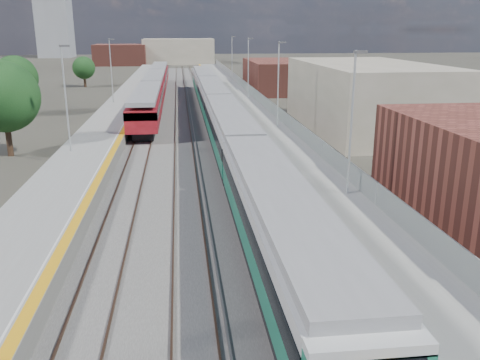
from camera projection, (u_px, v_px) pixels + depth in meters
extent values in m
plane|color=#47443A|center=(201.00, 123.00, 53.58)|extent=(320.00, 320.00, 0.00)
cube|color=#565451|center=(180.00, 119.00, 55.70)|extent=(10.50, 155.00, 0.06)
cube|color=#4C3323|center=(206.00, 115.00, 58.40)|extent=(0.07, 160.00, 0.14)
cube|color=#4C3323|center=(219.00, 114.00, 58.56)|extent=(0.07, 160.00, 0.14)
cube|color=#4C3323|center=(176.00, 115.00, 58.00)|extent=(0.07, 160.00, 0.14)
cube|color=#4C3323|center=(188.00, 115.00, 58.17)|extent=(0.07, 160.00, 0.14)
cube|color=#4C3323|center=(145.00, 116.00, 57.60)|extent=(0.07, 160.00, 0.14)
cube|color=#4C3323|center=(157.00, 115.00, 57.77)|extent=(0.07, 160.00, 0.14)
cube|color=gray|center=(203.00, 115.00, 58.36)|extent=(0.08, 160.00, 0.10)
cube|color=gray|center=(191.00, 115.00, 58.21)|extent=(0.08, 160.00, 0.10)
cube|color=slate|center=(247.00, 114.00, 56.42)|extent=(4.70, 155.00, 1.00)
cube|color=gray|center=(247.00, 109.00, 56.27)|extent=(4.70, 155.00, 0.03)
cube|color=orange|center=(229.00, 110.00, 56.03)|extent=(0.40, 155.00, 0.01)
cube|color=gray|center=(267.00, 104.00, 56.35)|extent=(0.06, 155.00, 1.20)
cylinder|color=#9EA0A3|center=(351.00, 124.00, 26.32)|extent=(0.12, 0.12, 7.50)
cube|color=#4C4C4F|center=(361.00, 52.00, 25.31)|extent=(0.70, 0.18, 0.14)
cylinder|color=#9EA0A3|center=(278.00, 85.00, 45.36)|extent=(0.12, 0.12, 7.50)
cube|color=#4C4C4F|center=(282.00, 42.00, 44.35)|extent=(0.70, 0.18, 0.14)
cylinder|color=#9EA0A3|center=(248.00, 68.00, 64.40)|extent=(0.12, 0.12, 7.50)
cube|color=#4C4C4F|center=(250.00, 39.00, 63.39)|extent=(0.70, 0.18, 0.14)
cylinder|color=#9EA0A3|center=(232.00, 60.00, 83.44)|extent=(0.12, 0.12, 7.50)
cube|color=#4C4C4F|center=(233.00, 37.00, 82.43)|extent=(0.70, 0.18, 0.14)
cube|color=slate|center=(116.00, 116.00, 54.79)|extent=(4.30, 155.00, 1.00)
cube|color=gray|center=(116.00, 112.00, 54.65)|extent=(4.30, 155.00, 0.03)
cube|color=orange|center=(134.00, 111.00, 54.86)|extent=(0.45, 155.00, 0.01)
cube|color=silver|center=(131.00, 111.00, 54.82)|extent=(0.08, 155.00, 0.01)
cylinder|color=#9EA0A3|center=(66.00, 99.00, 35.84)|extent=(0.12, 0.12, 7.50)
cube|color=#4C4C4F|center=(64.00, 46.00, 34.83)|extent=(0.70, 0.18, 0.14)
cylinder|color=#9EA0A3|center=(111.00, 71.00, 60.59)|extent=(0.12, 0.12, 7.50)
cube|color=#4C4C4F|center=(111.00, 39.00, 59.58)|extent=(0.70, 0.18, 0.14)
cube|color=gray|center=(366.00, 97.00, 49.73)|extent=(11.00, 22.00, 6.40)
cube|color=brown|center=(274.00, 76.00, 81.03)|extent=(8.00, 18.00, 4.80)
cube|color=gray|center=(179.00, 51.00, 147.56)|extent=(20.00, 14.00, 7.00)
cube|color=brown|center=(121.00, 55.00, 141.18)|extent=(14.00, 12.00, 5.60)
cube|color=black|center=(278.00, 253.00, 20.40)|extent=(2.65, 19.00, 0.45)
cube|color=#136245|center=(278.00, 235.00, 20.18)|extent=(2.75, 19.00, 1.11)
cube|color=black|center=(279.00, 215.00, 19.93)|extent=(2.81, 19.00, 0.76)
cube|color=#BCBEBE|center=(279.00, 200.00, 19.76)|extent=(2.75, 19.00, 0.47)
cube|color=gray|center=(279.00, 190.00, 19.64)|extent=(2.44, 19.00, 0.39)
cube|color=black|center=(230.00, 147.00, 38.96)|extent=(2.65, 19.00, 0.45)
cube|color=#136245|center=(230.00, 137.00, 38.74)|extent=(2.75, 19.00, 1.11)
cube|color=black|center=(230.00, 125.00, 38.49)|extent=(2.81, 19.00, 0.76)
cube|color=#BCBEBE|center=(230.00, 118.00, 38.32)|extent=(2.75, 19.00, 0.47)
cube|color=gray|center=(230.00, 112.00, 38.20)|extent=(2.44, 19.00, 0.39)
cube|color=black|center=(213.00, 109.00, 57.53)|extent=(2.65, 19.00, 0.45)
cube|color=#136245|center=(213.00, 102.00, 57.30)|extent=(2.75, 19.00, 1.11)
cube|color=black|center=(213.00, 94.00, 57.05)|extent=(2.81, 19.00, 0.76)
cube|color=#BCBEBE|center=(212.00, 89.00, 56.88)|extent=(2.75, 19.00, 0.47)
cube|color=gray|center=(212.00, 85.00, 56.77)|extent=(2.44, 19.00, 0.39)
cube|color=black|center=(204.00, 90.00, 76.09)|extent=(2.65, 19.00, 0.45)
cube|color=#136245|center=(204.00, 84.00, 75.87)|extent=(2.75, 19.00, 1.11)
cube|color=black|center=(204.00, 78.00, 75.62)|extent=(2.81, 19.00, 0.76)
cube|color=#BCBEBE|center=(204.00, 74.00, 75.45)|extent=(2.75, 19.00, 0.47)
cube|color=gray|center=(204.00, 72.00, 75.33)|extent=(2.44, 19.00, 0.39)
cube|color=black|center=(148.00, 122.00, 51.70)|extent=(1.87, 15.88, 0.65)
cube|color=maroon|center=(147.00, 107.00, 51.26)|extent=(2.75, 18.69, 1.97)
cube|color=black|center=(147.00, 102.00, 51.12)|extent=(2.81, 18.69, 0.69)
cube|color=gray|center=(146.00, 92.00, 50.84)|extent=(2.46, 18.69, 0.39)
cube|color=black|center=(155.00, 98.00, 69.97)|extent=(1.87, 15.88, 0.65)
cube|color=maroon|center=(155.00, 86.00, 69.52)|extent=(2.75, 18.69, 1.97)
cube|color=black|center=(155.00, 83.00, 69.38)|extent=(2.81, 18.69, 0.69)
cube|color=gray|center=(154.00, 76.00, 69.10)|extent=(2.46, 18.69, 0.39)
cube|color=black|center=(160.00, 84.00, 88.23)|extent=(1.87, 15.88, 0.65)
cube|color=maroon|center=(159.00, 75.00, 87.79)|extent=(2.75, 18.69, 1.97)
cube|color=black|center=(159.00, 72.00, 87.65)|extent=(2.81, 18.69, 0.69)
cube|color=gray|center=(159.00, 66.00, 87.37)|extent=(2.46, 18.69, 0.39)
cylinder|color=#382619|center=(9.00, 140.00, 39.35)|extent=(0.44, 0.44, 2.56)
sphere|color=#163A16|center=(3.00, 97.00, 38.41)|extent=(5.40, 5.40, 5.40)
cylinder|color=#382619|center=(19.00, 105.00, 58.26)|extent=(0.44, 0.44, 2.36)
sphere|color=#163A16|center=(15.00, 78.00, 57.39)|extent=(4.98, 4.98, 4.98)
cylinder|color=#382619|center=(85.00, 82.00, 87.24)|extent=(0.44, 0.44, 1.80)
sphere|color=#163A16|center=(84.00, 68.00, 86.57)|extent=(3.81, 3.81, 3.81)
cylinder|color=#382619|center=(380.00, 99.00, 64.63)|extent=(0.44, 0.44, 1.96)
sphere|color=#163A16|center=(382.00, 79.00, 63.91)|extent=(4.14, 4.14, 4.14)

